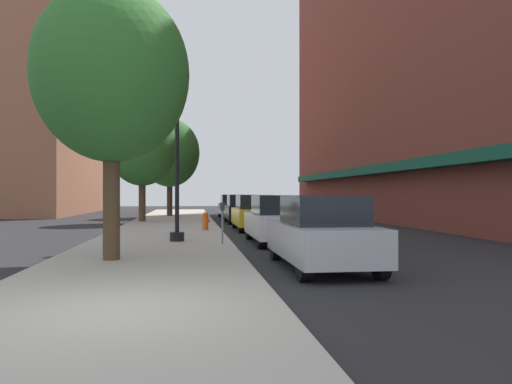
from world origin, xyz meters
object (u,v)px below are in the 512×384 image
(parking_meter_near, at_px, (222,218))
(car_black, at_px, (241,209))
(tree_mid, at_px, (170,153))
(car_white, at_px, (277,220))
(car_silver, at_px, (322,233))
(fire_hydrant, at_px, (205,221))
(tree_near, at_px, (142,147))
(car_blue, at_px, (232,206))
(tree_far, at_px, (112,74))
(car_yellow, at_px, (254,213))
(lamppost, at_px, (177,149))

(parking_meter_near, bearing_deg, car_black, 81.46)
(tree_mid, relative_size, car_white, 1.65)
(parking_meter_near, xyz_separation_m, car_silver, (1.95, -4.80, -0.14))
(tree_mid, xyz_separation_m, car_black, (4.47, -7.69, -3.89))
(fire_hydrant, distance_m, tree_near, 9.10)
(car_blue, bearing_deg, fire_hydrant, -97.60)
(parking_meter_near, bearing_deg, tree_mid, 96.95)
(fire_hydrant, relative_size, tree_far, 0.12)
(car_white, bearing_deg, car_blue, 91.42)
(tree_near, bearing_deg, car_silver, -72.57)
(car_silver, bearing_deg, car_white, 88.15)
(tree_near, height_order, car_yellow, tree_near)
(car_yellow, bearing_deg, parking_meter_near, -107.26)
(lamppost, height_order, car_black, lamppost)
(lamppost, xyz_separation_m, tree_far, (-1.44, -4.47, 1.39))
(car_white, bearing_deg, tree_far, -136.01)
(parking_meter_near, xyz_separation_m, tree_mid, (-2.52, 20.67, 3.75))
(tree_far, relative_size, car_blue, 1.54)
(car_silver, distance_m, car_black, 17.78)
(parking_meter_near, xyz_separation_m, tree_far, (-2.90, -3.47, 3.64))
(lamppost, bearing_deg, fire_hydrant, 77.75)
(lamppost, bearing_deg, car_blue, 79.48)
(parking_meter_near, height_order, car_black, car_black)
(tree_mid, relative_size, car_silver, 1.65)
(car_blue, bearing_deg, tree_far, -99.74)
(fire_hydrant, height_order, car_silver, car_silver)
(parking_meter_near, bearing_deg, car_yellow, 74.74)
(fire_hydrant, bearing_deg, car_yellow, 25.17)
(tree_far, bearing_deg, lamppost, 72.12)
(lamppost, bearing_deg, car_silver, -59.57)
(fire_hydrant, xyz_separation_m, car_silver, (2.31, -10.86, 0.29))
(fire_hydrant, height_order, car_blue, car_blue)
(car_white, relative_size, car_blue, 1.00)
(parking_meter_near, distance_m, car_white, 2.19)
(tree_far, bearing_deg, car_blue, 78.00)
(lamppost, xyz_separation_m, car_yellow, (3.41, 6.14, -2.39))
(parking_meter_near, distance_m, car_yellow, 7.41)
(tree_near, xyz_separation_m, car_white, (5.75, -12.53, -3.64))
(tree_near, relative_size, car_blue, 1.54)
(lamppost, xyz_separation_m, tree_near, (-2.34, 12.51, 1.25))
(tree_far, xyz_separation_m, car_yellow, (4.85, 10.62, -3.78))
(tree_far, xyz_separation_m, car_blue, (4.85, 22.83, -3.78))
(lamppost, xyz_separation_m, car_white, (3.41, -0.02, -2.39))
(parking_meter_near, height_order, tree_near, tree_near)
(tree_far, xyz_separation_m, car_white, (4.85, 4.45, -3.78))
(car_silver, xyz_separation_m, car_white, (0.00, 5.78, 0.00))
(tree_mid, distance_m, car_black, 9.71)
(fire_hydrant, relative_size, car_silver, 0.18)
(parking_meter_near, distance_m, car_black, 13.13)
(lamppost, height_order, car_yellow, lamppost)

